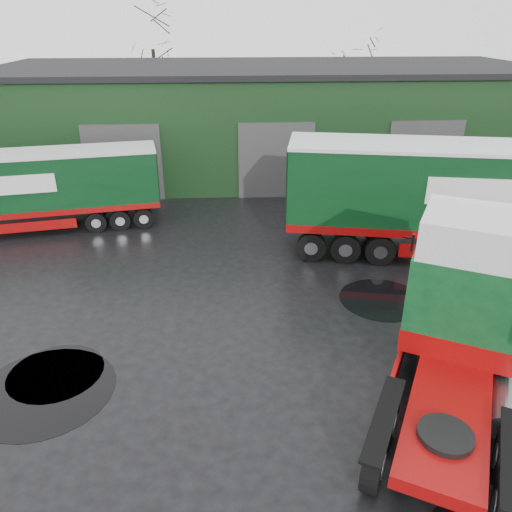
{
  "coord_description": "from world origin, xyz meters",
  "views": [
    {
      "loc": [
        -0.73,
        -11.97,
        8.89
      ],
      "look_at": [
        0.23,
        2.98,
        1.7
      ],
      "focal_mm": 35.0,
      "sensor_mm": 36.0,
      "label": 1
    }
  ],
  "objects_px": {
    "hero_tractor": "(462,339)",
    "tree_back_a": "(155,75)",
    "tree_back_b": "(354,87)",
    "warehouse": "(267,118)",
    "lorry_right": "(461,202)",
    "trailer_left": "(27,192)"
  },
  "relations": [
    {
      "from": "lorry_right",
      "to": "tree_back_b",
      "type": "xyz_separation_m",
      "value": [
        1.48,
        23.92,
        1.44
      ]
    },
    {
      "from": "warehouse",
      "to": "hero_tractor",
      "type": "xyz_separation_m",
      "value": [
        2.5,
        -23.0,
        -0.81
      ]
    },
    {
      "from": "tree_back_a",
      "to": "tree_back_b",
      "type": "xyz_separation_m",
      "value": [
        16.0,
        0.0,
        -1.0
      ]
    },
    {
      "from": "warehouse",
      "to": "lorry_right",
      "type": "bearing_deg",
      "value": -64.91
    },
    {
      "from": "warehouse",
      "to": "lorry_right",
      "type": "xyz_separation_m",
      "value": [
        6.52,
        -13.92,
        -0.84
      ]
    },
    {
      "from": "warehouse",
      "to": "hero_tractor",
      "type": "height_order",
      "value": "warehouse"
    },
    {
      "from": "tree_back_b",
      "to": "trailer_left",
      "type": "bearing_deg",
      "value": -134.41
    },
    {
      "from": "trailer_left",
      "to": "tree_back_a",
      "type": "xyz_separation_m",
      "value": [
        3.59,
        20.0,
        2.94
      ]
    },
    {
      "from": "warehouse",
      "to": "lorry_right",
      "type": "distance_m",
      "value": 15.4
    },
    {
      "from": "hero_tractor",
      "to": "tree_back_a",
      "type": "distance_m",
      "value": 34.71
    },
    {
      "from": "lorry_right",
      "to": "tree_back_a",
      "type": "xyz_separation_m",
      "value": [
        -14.52,
        23.92,
        2.44
      ]
    },
    {
      "from": "warehouse",
      "to": "lorry_right",
      "type": "height_order",
      "value": "warehouse"
    },
    {
      "from": "trailer_left",
      "to": "warehouse",
      "type": "bearing_deg",
      "value": -59.28
    },
    {
      "from": "hero_tractor",
      "to": "tree_back_b",
      "type": "distance_m",
      "value": 33.48
    },
    {
      "from": "tree_back_b",
      "to": "tree_back_a",
      "type": "bearing_deg",
      "value": 180.0
    },
    {
      "from": "lorry_right",
      "to": "hero_tractor",
      "type": "bearing_deg",
      "value": -12.68
    },
    {
      "from": "tree_back_b",
      "to": "warehouse",
      "type": "bearing_deg",
      "value": -128.66
    },
    {
      "from": "trailer_left",
      "to": "lorry_right",
      "type": "xyz_separation_m",
      "value": [
        18.11,
        -3.92,
        0.5
      ]
    },
    {
      "from": "lorry_right",
      "to": "tree_back_a",
      "type": "height_order",
      "value": "tree_back_a"
    },
    {
      "from": "hero_tractor",
      "to": "tree_back_b",
      "type": "height_order",
      "value": "tree_back_b"
    },
    {
      "from": "hero_tractor",
      "to": "lorry_right",
      "type": "xyz_separation_m",
      "value": [
        4.02,
        9.08,
        -0.04
      ]
    },
    {
      "from": "warehouse",
      "to": "lorry_right",
      "type": "relative_size",
      "value": 1.84
    }
  ]
}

